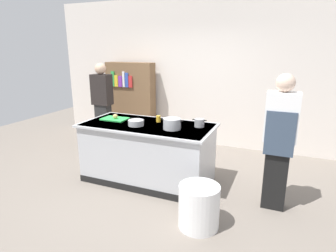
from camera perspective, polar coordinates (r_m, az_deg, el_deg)
ground_plane at (r=4.53m, az=-3.97°, el=-10.72°), size 10.00×10.00×0.00m
back_wall at (r=6.03m, az=4.93°, el=10.70°), size 6.40×0.12×3.00m
counter_island at (r=4.34m, az=-4.09°, el=-5.21°), size 1.98×0.98×0.90m
cutting_board at (r=4.56m, az=-10.73°, el=1.43°), size 0.40×0.28×0.02m
onion at (r=4.52m, az=-10.62°, el=1.93°), size 0.08×0.08×0.08m
stock_pot at (r=3.93m, az=0.81°, el=0.45°), size 0.31×0.25×0.15m
sauce_pan at (r=4.08m, az=6.37°, el=0.65°), size 0.21×0.14×0.12m
mixing_bowl at (r=4.15m, az=-6.49°, el=0.66°), size 0.23×0.23×0.08m
juice_cup at (r=4.32m, az=-1.95°, el=1.45°), size 0.07×0.07×0.10m
trash_bin at (r=3.36m, az=6.28°, el=-15.86°), size 0.47×0.47×0.51m
person_chef at (r=3.71m, az=21.59°, el=-2.62°), size 0.38×0.25×1.72m
person_guest at (r=5.85m, az=-13.09°, el=4.38°), size 0.38×0.24×1.72m
bookshelf at (r=6.38m, az=-7.52°, el=5.04°), size 1.10×0.31×1.70m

